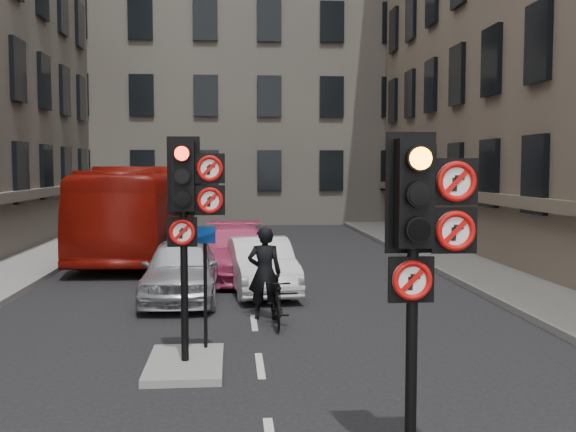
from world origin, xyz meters
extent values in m
cube|color=gray|center=(7.20, 12.00, 0.08)|extent=(3.00, 50.00, 0.16)
cube|color=gray|center=(-1.20, 5.00, 0.06)|extent=(1.20, 2.00, 0.12)
cube|color=#676157|center=(0.00, 38.00, 10.00)|extent=(30.00, 14.00, 20.00)
cylinder|color=black|center=(1.40, 1.00, 1.20)|extent=(0.12, 0.12, 2.40)
cube|color=black|center=(1.40, 1.00, 2.95)|extent=(0.36, 0.28, 1.10)
cube|color=black|center=(1.40, 1.13, 2.95)|extent=(0.52, 0.03, 1.25)
cylinder|color=orange|center=(1.40, 0.76, 3.30)|extent=(0.22, 0.01, 0.22)
cylinder|color=black|center=(1.40, 0.76, 2.95)|extent=(0.22, 0.01, 0.22)
cylinder|color=black|center=(1.40, 0.76, 2.60)|extent=(0.22, 0.01, 0.22)
cube|color=black|center=(1.82, 0.98, 3.07)|extent=(0.47, 0.05, 0.47)
cylinder|color=white|center=(1.82, 0.94, 3.07)|extent=(0.41, 0.02, 0.41)
torus|color=#BF0C0A|center=(1.82, 0.93, 3.07)|extent=(0.41, 0.06, 0.41)
cube|color=#BF0C0A|center=(1.82, 0.92, 3.07)|extent=(0.25, 0.01, 0.25)
cube|color=black|center=(1.82, 0.98, 2.57)|extent=(0.47, 0.05, 0.47)
cylinder|color=white|center=(1.82, 0.94, 2.57)|extent=(0.41, 0.02, 0.41)
torus|color=#BF0C0A|center=(1.82, 0.93, 2.57)|extent=(0.41, 0.06, 0.41)
cube|color=#BF0C0A|center=(1.82, 0.92, 2.57)|extent=(0.25, 0.01, 0.25)
cube|color=black|center=(1.38, 0.98, 2.07)|extent=(0.47, 0.05, 0.47)
cylinder|color=white|center=(1.38, 0.94, 2.07)|extent=(0.41, 0.02, 0.41)
torus|color=#BF0C0A|center=(1.38, 0.93, 2.07)|extent=(0.41, 0.06, 0.41)
cube|color=#BF0C0A|center=(1.38, 0.92, 2.07)|extent=(0.25, 0.01, 0.25)
cylinder|color=black|center=(-1.20, 5.00, 1.32)|extent=(0.12, 0.12, 2.40)
cube|color=black|center=(-1.20, 5.00, 3.07)|extent=(0.36, 0.28, 1.10)
cube|color=black|center=(-1.20, 5.13, 3.07)|extent=(0.52, 0.03, 1.25)
cylinder|color=#FF1407|center=(-1.20, 4.75, 3.42)|extent=(0.22, 0.02, 0.22)
cylinder|color=black|center=(-1.20, 4.75, 3.07)|extent=(0.22, 0.02, 0.22)
cylinder|color=black|center=(-1.20, 4.75, 2.72)|extent=(0.22, 0.02, 0.22)
cube|color=black|center=(-0.78, 4.98, 3.19)|extent=(0.47, 0.05, 0.47)
cylinder|color=white|center=(-0.78, 4.94, 3.19)|extent=(0.41, 0.02, 0.41)
torus|color=#BF0C0A|center=(-0.78, 4.92, 3.19)|extent=(0.41, 0.06, 0.41)
cube|color=#BF0C0A|center=(-0.78, 4.92, 3.19)|extent=(0.25, 0.02, 0.25)
cube|color=black|center=(-0.78, 4.98, 2.69)|extent=(0.47, 0.05, 0.47)
cylinder|color=white|center=(-0.78, 4.94, 2.69)|extent=(0.41, 0.02, 0.41)
torus|color=#BF0C0A|center=(-0.78, 4.92, 2.69)|extent=(0.41, 0.06, 0.41)
cube|color=#BF0C0A|center=(-0.78, 4.92, 2.69)|extent=(0.25, 0.02, 0.25)
cube|color=black|center=(-1.22, 4.98, 2.19)|extent=(0.47, 0.05, 0.47)
cylinder|color=white|center=(-1.22, 4.94, 2.19)|extent=(0.41, 0.02, 0.41)
torus|color=#BF0C0A|center=(-1.22, 4.92, 2.19)|extent=(0.41, 0.06, 0.41)
cube|color=#BF0C0A|center=(-1.22, 4.92, 2.19)|extent=(0.25, 0.02, 0.25)
imported|color=#B9BAC1|center=(-1.66, 10.55, 0.74)|extent=(1.82, 4.39, 1.49)
imported|color=silver|center=(0.29, 11.45, 0.69)|extent=(1.88, 4.30, 1.38)
imported|color=#CF3D6F|center=(-0.33, 13.78, 0.75)|extent=(2.22, 5.20, 1.50)
imported|color=maroon|center=(-3.71, 19.06, 1.61)|extent=(3.14, 11.65, 3.22)
imported|color=black|center=(0.47, 7.70, 0.50)|extent=(0.54, 1.70, 1.01)
imported|color=black|center=(0.24, 8.35, 0.98)|extent=(0.73, 0.50, 1.96)
cylinder|color=black|center=(-0.90, 5.75, 1.15)|extent=(0.06, 0.06, 2.05)
cube|color=#0E3C9C|center=(-0.90, 5.70, 2.07)|extent=(0.36, 0.10, 0.29)
camera|label=1|loc=(-0.43, -5.68, 3.22)|focal=42.00mm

